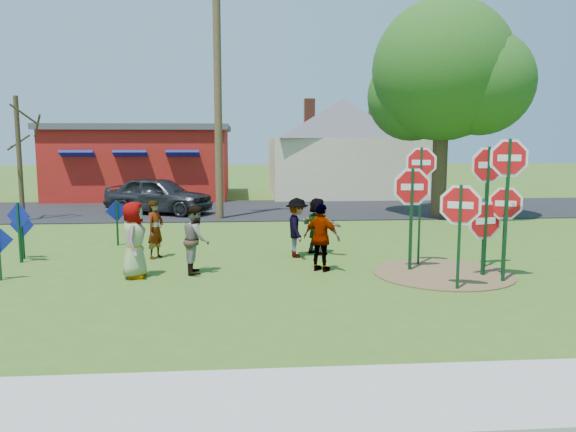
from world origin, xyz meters
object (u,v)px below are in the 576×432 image
object	(u,v)px
person_a	(134,240)
stop_sign_a	(460,214)
stop_sign_d	(488,176)
utility_pole	(218,87)
person_b	(155,230)
suv	(159,195)
leafy_tree	(446,78)
stop_sign_b	(421,175)
stop_sign_c	(508,177)

from	to	relation	value
person_a	stop_sign_a	bearing A→B (deg)	-103.00
stop_sign_d	utility_pole	distance (m)	11.70
stop_sign_a	utility_pole	bearing A→B (deg)	140.86
person_b	utility_pole	distance (m)	8.61
stop_sign_d	person_b	distance (m)	8.44
person_a	person_b	bearing A→B (deg)	-3.97
stop_sign_d	suv	world-z (taller)	stop_sign_d
stop_sign_a	leafy_tree	xyz separation A→B (m)	(3.52, 10.74, 3.90)
stop_sign_a	utility_pole	distance (m)	12.74
person_a	leafy_tree	world-z (taller)	leafy_tree
stop_sign_d	utility_pole	xyz separation A→B (m)	(-6.73, 9.13, 2.86)
stop_sign_b	stop_sign_c	size ratio (longest dim) A/B	0.93
stop_sign_a	utility_pole	xyz separation A→B (m)	(-5.33, 11.03, 3.51)
stop_sign_b	suv	world-z (taller)	stop_sign_b
stop_sign_b	stop_sign_d	distance (m)	1.55
stop_sign_b	utility_pole	xyz separation A→B (m)	(-5.25, 8.66, 2.87)
stop_sign_b	stop_sign_d	world-z (taller)	stop_sign_d
stop_sign_a	person_a	distance (m)	7.09
stop_sign_c	utility_pole	bearing A→B (deg)	131.07
stop_sign_d	utility_pole	bearing A→B (deg)	121.17
stop_sign_a	suv	distance (m)	15.01
person_b	suv	size ratio (longest dim) A/B	0.34
stop_sign_c	stop_sign_d	xyz separation A→B (m)	(0.17, 1.37, -0.07)
stop_sign_a	stop_sign_d	distance (m)	2.45
stop_sign_d	person_b	size ratio (longest dim) A/B	2.03
person_a	person_b	xyz separation A→B (m)	(0.15, 2.11, -0.10)
leafy_tree	suv	bearing A→B (deg)	170.22
stop_sign_b	person_a	bearing A→B (deg)	-157.26
person_a	suv	world-z (taller)	person_a
stop_sign_b	stop_sign_c	bearing A→B (deg)	-38.08
stop_sign_c	suv	xyz separation A→B (m)	(-9.17, 12.19, -1.50)
stop_sign_a	stop_sign_c	size ratio (longest dim) A/B	0.72
stop_sign_b	suv	distance (m)	13.07
suv	stop_sign_a	bearing A→B (deg)	-125.21
suv	leafy_tree	distance (m)	12.53
stop_sign_c	stop_sign_d	bearing A→B (deg)	92.10
stop_sign_b	stop_sign_c	distance (m)	2.26
stop_sign_a	person_b	size ratio (longest dim) A/B	1.54
stop_sign_a	person_a	xyz separation A→B (m)	(-6.87, 1.61, -0.73)
person_b	leafy_tree	size ratio (longest dim) A/B	0.18
stop_sign_b	person_b	distance (m)	6.93
person_a	suv	distance (m)	11.16
stop_sign_b	utility_pole	bearing A→B (deg)	137.60
person_a	person_b	world-z (taller)	person_a
stop_sign_c	person_a	xyz separation A→B (m)	(-8.10, 1.08, -1.45)
person_a	leafy_tree	distance (m)	14.59
stop_sign_a	stop_sign_c	world-z (taller)	stop_sign_c
utility_pole	leafy_tree	xyz separation A→B (m)	(8.85, -0.29, 0.39)
stop_sign_c	leafy_tree	world-z (taller)	leafy_tree
stop_sign_c	person_a	world-z (taller)	stop_sign_c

